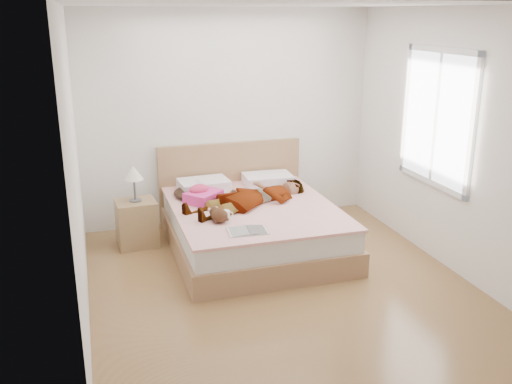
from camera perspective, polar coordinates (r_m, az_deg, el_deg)
ground at (r=5.61m, az=2.56°, el=-9.37°), size 4.00×4.00×0.00m
woman at (r=6.30m, az=-0.50°, el=-0.18°), size 1.70×1.17×0.22m
hair at (r=6.61m, az=-6.35°, el=-0.05°), size 0.50×0.58×0.08m
phone at (r=6.54m, az=-5.71°, el=1.01°), size 0.08×0.10×0.05m
room_shell at (r=6.18m, az=17.64°, el=7.06°), size 4.00×4.00×4.00m
bed at (r=6.40m, az=-0.48°, el=-3.14°), size 1.80×2.08×1.00m
towel at (r=6.38m, az=-5.39°, el=-0.29°), size 0.48×0.47×0.20m
magazine at (r=5.52m, az=-0.84°, el=-3.91°), size 0.40×0.28×0.02m
coffee_mug at (r=5.84m, az=-3.01°, el=-2.30°), size 0.13×0.10×0.10m
plush_toy at (r=5.77m, az=-3.77°, el=-2.30°), size 0.21×0.27×0.14m
nightstand at (r=6.56m, az=-11.85°, el=-2.71°), size 0.46×0.41×0.93m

